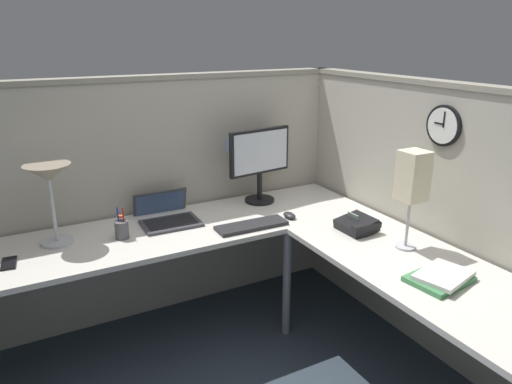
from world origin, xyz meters
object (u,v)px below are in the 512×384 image
(computer_mouse, at_px, (289,215))
(pen_cup, at_px, (122,229))
(desk_lamp_paper, at_px, (413,179))
(keyboard, at_px, (252,225))
(cell_phone, at_px, (9,263))
(book_stack, at_px, (441,277))
(office_phone, at_px, (357,225))
(desk_lamp_dome, at_px, (49,179))
(laptop, at_px, (166,216))
(monitor, at_px, (260,160))
(wall_clock, at_px, (444,126))

(computer_mouse, relative_size, pen_cup, 0.58)
(desk_lamp_paper, bearing_deg, pen_cup, 147.13)
(keyboard, bearing_deg, computer_mouse, 5.60)
(cell_phone, bearing_deg, book_stack, -26.81)
(pen_cup, bearing_deg, cell_phone, -174.80)
(pen_cup, relative_size, cell_phone, 1.25)
(cell_phone, bearing_deg, office_phone, -9.13)
(desk_lamp_dome, distance_m, book_stack, 2.01)
(keyboard, bearing_deg, desk_lamp_paper, -45.93)
(office_phone, bearing_deg, desk_lamp_paper, -74.07)
(laptop, xyz_separation_m, cell_phone, (-0.88, -0.21, -0.02))
(computer_mouse, bearing_deg, monitor, 92.40)
(desk_lamp_dome, height_order, book_stack, desk_lamp_dome)
(cell_phone, height_order, office_phone, office_phone)
(monitor, bearing_deg, cell_phone, -171.65)
(office_phone, bearing_deg, wall_clock, -35.01)
(office_phone, xyz_separation_m, wall_clock, (0.34, -0.24, 0.59))
(laptop, xyz_separation_m, wall_clock, (1.25, -0.94, 0.60))
(monitor, relative_size, cell_phone, 3.47)
(desk_lamp_dome, bearing_deg, laptop, 5.12)
(pen_cup, distance_m, wall_clock, 1.84)
(laptop, relative_size, desk_lamp_dome, 0.87)
(cell_phone, bearing_deg, pen_cup, 11.49)
(desk_lamp_dome, relative_size, office_phone, 2.14)
(keyboard, height_order, book_stack, book_stack)
(book_stack, distance_m, desk_lamp_paper, 0.52)
(monitor, bearing_deg, pen_cup, -169.82)
(monitor, distance_m, laptop, 0.72)
(desk_lamp_paper, bearing_deg, keyboard, 132.89)
(wall_clock, bearing_deg, office_phone, 144.99)
(laptop, bearing_deg, keyboard, -41.83)
(monitor, height_order, cell_phone, monitor)
(cell_phone, bearing_deg, computer_mouse, 1.54)
(computer_mouse, relative_size, office_phone, 0.50)
(laptop, distance_m, keyboard, 0.54)
(laptop, height_order, desk_lamp_paper, desk_lamp_paper)
(cell_phone, distance_m, office_phone, 1.86)
(cell_phone, distance_m, wall_clock, 2.34)
(computer_mouse, xyz_separation_m, office_phone, (0.23, -0.37, 0.02))
(laptop, height_order, cell_phone, laptop)
(monitor, relative_size, computer_mouse, 4.81)
(cell_phone, xyz_separation_m, office_phone, (1.79, -0.49, 0.03))
(keyboard, relative_size, desk_lamp_paper, 0.81)
(keyboard, bearing_deg, book_stack, -63.64)
(laptop, bearing_deg, computer_mouse, -26.54)
(pen_cup, xyz_separation_m, wall_clock, (1.56, -0.78, 0.57))
(monitor, relative_size, office_phone, 2.41)
(pen_cup, xyz_separation_m, cell_phone, (-0.57, -0.05, -0.05))
(book_stack, bearing_deg, desk_lamp_dome, 139.29)
(desk_lamp_dome, relative_size, wall_clock, 2.02)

